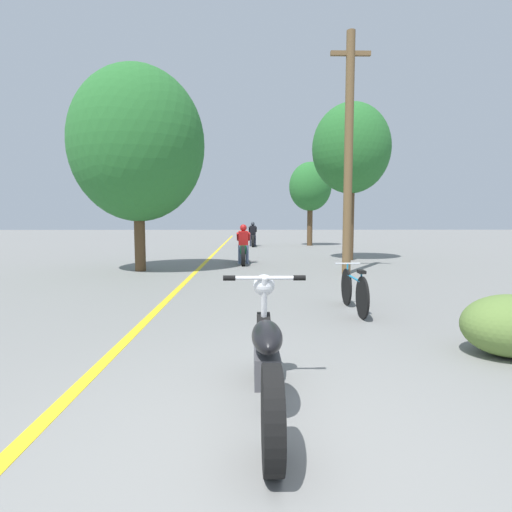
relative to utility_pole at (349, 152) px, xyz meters
The scene contains 11 objects.
ground_plane 9.84m from the utility_pole, 106.83° to the right, with size 120.00×120.00×0.00m, color slate.
lane_stripe_center 6.70m from the utility_pole, 139.34° to the left, with size 0.14×48.00×0.01m, color yellow.
utility_pole is the anchor object (origin of this frame).
roadside_tree_right_near 4.12m from the utility_pole, 74.72° to the left, with size 2.93×2.63×5.90m.
roadside_tree_right_far 12.66m from the utility_pole, 86.00° to the left, with size 2.51×2.26×4.97m.
roadside_tree_left 6.12m from the utility_pole, behind, with size 3.94×3.54×6.02m.
roadside_bush 7.58m from the utility_pole, 88.62° to the right, with size 1.10×0.88×0.70m.
motorcycle_foreground 9.13m from the utility_pole, 107.93° to the right, with size 0.74×2.05×1.04m.
motorcycle_rider_lead 4.96m from the utility_pole, 137.62° to the left, with size 0.50×2.09×1.38m.
motorcycle_rider_far 12.66m from the utility_pole, 101.92° to the left, with size 0.50×2.16×1.42m.
bicycle_parked 5.70m from the utility_pole, 102.33° to the right, with size 0.44×1.67×0.77m.
Camera 1 is at (-0.13, -2.46, 1.54)m, focal length 28.00 mm.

